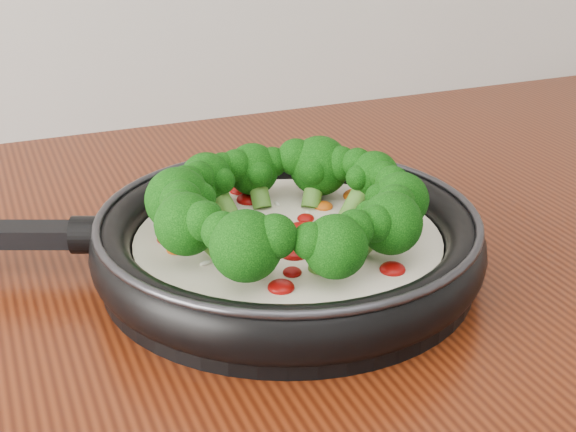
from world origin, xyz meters
name	(u,v)px	position (x,y,z in m)	size (l,w,h in m)	color
skillet	(283,234)	(0.01, 1.07, 0.93)	(0.51, 0.41, 0.09)	black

